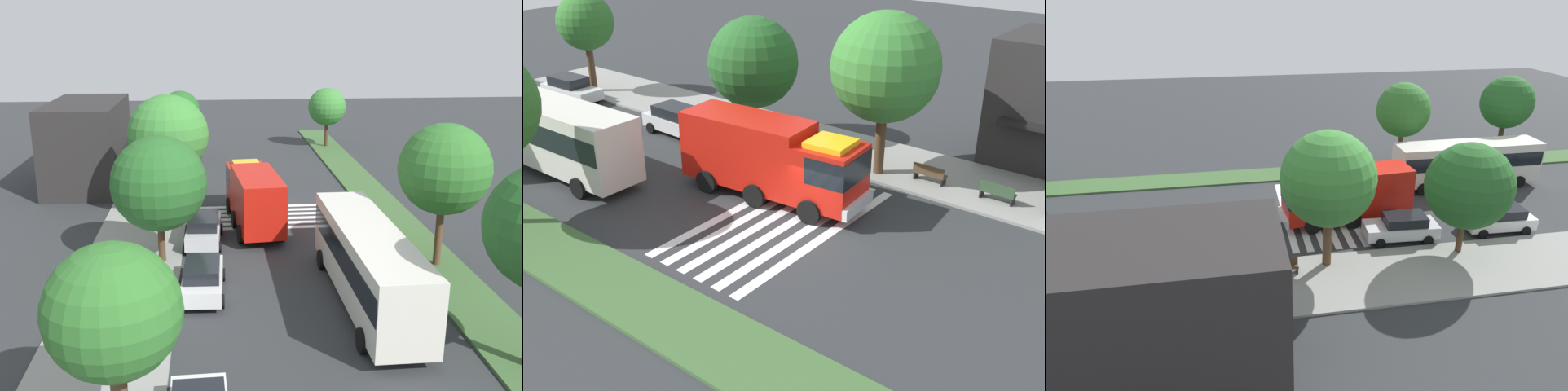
% 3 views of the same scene
% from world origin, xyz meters
% --- Properties ---
extents(ground_plane, '(120.00, 120.00, 0.00)m').
position_xyz_m(ground_plane, '(0.00, 0.00, 0.00)').
color(ground_plane, '#2D3033').
extents(sidewalk, '(60.00, 5.23, 0.14)m').
position_xyz_m(sidewalk, '(0.00, 8.60, 0.07)').
color(sidewalk, gray).
rests_on(sidewalk, ground_plane).
extents(median_strip, '(60.00, 3.00, 0.14)m').
position_xyz_m(median_strip, '(0.00, -7.49, 0.07)').
color(median_strip, '#3D6033').
rests_on(median_strip, ground_plane).
extents(crosswalk, '(4.95, 10.78, 0.01)m').
position_xyz_m(crosswalk, '(-1.30, 0.00, 0.01)').
color(crosswalk, silver).
rests_on(crosswalk, ground_plane).
extents(fire_truck, '(9.12, 3.35, 3.69)m').
position_xyz_m(fire_truck, '(-2.96, 1.69, 2.05)').
color(fire_truck, red).
rests_on(fire_truck, ground_plane).
extents(parked_car_west, '(4.56, 2.15, 1.69)m').
position_xyz_m(parked_car_west, '(-23.35, 4.78, 0.87)').
color(parked_car_west, silver).
rests_on(parked_car_west, ground_plane).
extents(parked_car_mid, '(4.55, 2.19, 1.68)m').
position_xyz_m(parked_car_mid, '(-12.75, 4.79, 0.87)').
color(parked_car_mid, silver).
rests_on(parked_car_mid, ground_plane).
extents(parked_car_east, '(4.75, 2.28, 1.72)m').
position_xyz_m(parked_car_east, '(-5.92, 4.79, 0.89)').
color(parked_car_east, silver).
rests_on(parked_car_east, ground_plane).
extents(transit_bus, '(11.88, 2.97, 3.62)m').
position_xyz_m(transit_bus, '(-14.24, -2.69, 2.14)').
color(transit_bus, silver).
rests_on(transit_bus, ground_plane).
extents(bench_near_shelter, '(1.60, 0.50, 0.90)m').
position_xyz_m(bench_near_shelter, '(5.33, 7.48, 0.59)').
color(bench_near_shelter, '#2D472D').
rests_on(bench_near_shelter, sidewalk).
extents(bench_west_of_shelter, '(1.60, 0.50, 0.90)m').
position_xyz_m(bench_west_of_shelter, '(1.97, 7.48, 0.59)').
color(bench_west_of_shelter, '#4C3823').
rests_on(bench_west_of_shelter, sidewalk).
extents(sidewalk_tree_far_west, '(3.85, 3.85, 6.74)m').
position_xyz_m(sidewalk_tree_far_west, '(-23.88, 6.99, 4.91)').
color(sidewalk_tree_far_west, '#513823').
rests_on(sidewalk_tree_far_west, sidewalk).
extents(sidewalk_tree_west, '(4.99, 4.99, 6.80)m').
position_xyz_m(sidewalk_tree_west, '(-8.76, 6.99, 4.43)').
color(sidewalk_tree_west, '#47301E').
rests_on(sidewalk_tree_west, sidewalk).
extents(sidewalk_tree_center, '(5.20, 5.20, 7.92)m').
position_xyz_m(sidewalk_tree_center, '(-0.57, 6.99, 5.44)').
color(sidewalk_tree_center, '#513823').
rests_on(sidewalk_tree_center, sidewalk).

